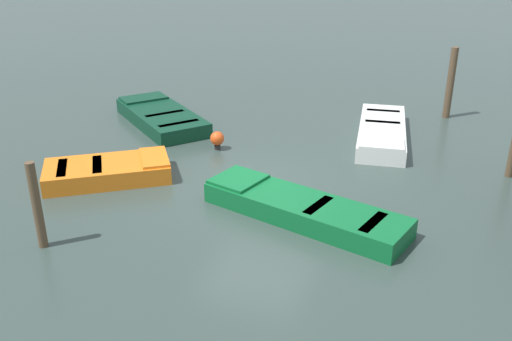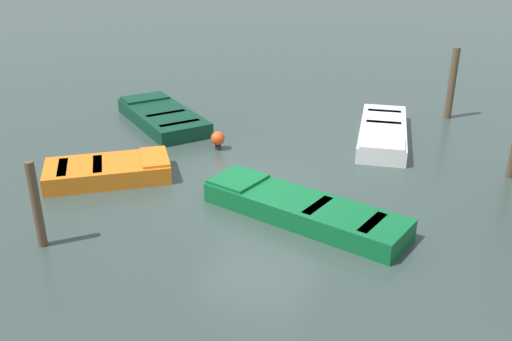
{
  "view_description": "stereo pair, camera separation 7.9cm",
  "coord_description": "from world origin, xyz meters",
  "views": [
    {
      "loc": [
        10.45,
        4.03,
        5.23
      ],
      "look_at": [
        0.0,
        0.0,
        0.35
      ],
      "focal_mm": 39.1,
      "sensor_mm": 36.0,
      "label": 1
    },
    {
      "loc": [
        10.42,
        4.1,
        5.23
      ],
      "look_at": [
        0.0,
        0.0,
        0.35
      ],
      "focal_mm": 39.1,
      "sensor_mm": 36.0,
      "label": 2
    }
  ],
  "objects": [
    {
      "name": "rowboat_white",
      "position": [
        -3.92,
        2.11,
        0.22
      ],
      "size": [
        3.95,
        1.74,
        0.46
      ],
      "rotation": [
        0.0,
        0.0,
        0.15
      ],
      "color": "silver",
      "rests_on": "ground_plane"
    },
    {
      "name": "rowboat_orange",
      "position": [
        0.91,
        -3.22,
        0.22
      ],
      "size": [
        2.69,
        3.0,
        0.46
      ],
      "rotation": [
        0.0,
        0.0,
        2.2
      ],
      "color": "orange",
      "rests_on": "ground_plane"
    },
    {
      "name": "mooring_piling_near_right",
      "position": [
        -6.56,
        3.6,
        1.05
      ],
      "size": [
        0.21,
        0.21,
        2.1
      ],
      "primitive_type": "cylinder",
      "color": "brown",
      "rests_on": "ground_plane"
    },
    {
      "name": "rowboat_green",
      "position": [
        1.12,
        1.4,
        0.22
      ],
      "size": [
        2.16,
        4.29,
        0.46
      ],
      "rotation": [
        0.0,
        0.0,
        4.45
      ],
      "color": "#0F602D",
      "rests_on": "ground_plane"
    },
    {
      "name": "rowboat_dark_green",
      "position": [
        -2.95,
        -4.09,
        0.22
      ],
      "size": [
        3.42,
        3.78,
        0.46
      ],
      "rotation": [
        0.0,
        0.0,
        4.05
      ],
      "color": "#0C3823",
      "rests_on": "ground_plane"
    },
    {
      "name": "ground_plane",
      "position": [
        0.0,
        0.0,
        0.0
      ],
      "size": [
        80.0,
        80.0,
        0.0
      ],
      "primitive_type": "plane",
      "color": "#33423D"
    },
    {
      "name": "mooring_piling_near_left",
      "position": [
        3.79,
        -2.62,
        0.81
      ],
      "size": [
        0.16,
        0.16,
        1.63
      ],
      "primitive_type": "cylinder",
      "color": "brown",
      "rests_on": "ground_plane"
    },
    {
      "name": "marker_buoy",
      "position": [
        -1.67,
        -1.71,
        0.29
      ],
      "size": [
        0.36,
        0.36,
        0.48
      ],
      "color": "#262626",
      "rests_on": "ground_plane"
    }
  ]
}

